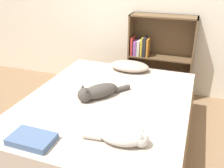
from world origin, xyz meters
TOP-DOWN VIEW (x-y plane):
  - ground_plane at (0.00, 0.00)m, footprint 8.00×8.00m
  - wall_back at (0.00, 1.44)m, footprint 8.00×0.06m
  - bed at (0.00, 0.00)m, footprint 1.60×1.95m
  - pillow at (0.00, 0.80)m, footprint 0.48×0.30m
  - cat_light at (0.34, -0.58)m, footprint 0.49×0.21m
  - cat_dark at (-0.10, -0.00)m, footprint 0.42×0.48m
  - bookshelf at (0.26, 1.31)m, footprint 0.86×0.26m
  - blanket_fold at (-0.29, -0.79)m, footprint 0.33×0.21m

SIDE VIEW (x-z plane):
  - ground_plane at x=0.00m, z-range 0.00..0.00m
  - bed at x=0.00m, z-range 0.00..0.50m
  - blanket_fold at x=-0.29m, z-range 0.51..0.56m
  - pillow at x=0.00m, z-range 0.51..0.62m
  - cat_light at x=0.34m, z-range 0.49..0.63m
  - cat_dark at x=-0.10m, z-range 0.49..0.65m
  - bookshelf at x=0.26m, z-range 0.02..1.13m
  - wall_back at x=0.00m, z-range 0.00..2.50m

